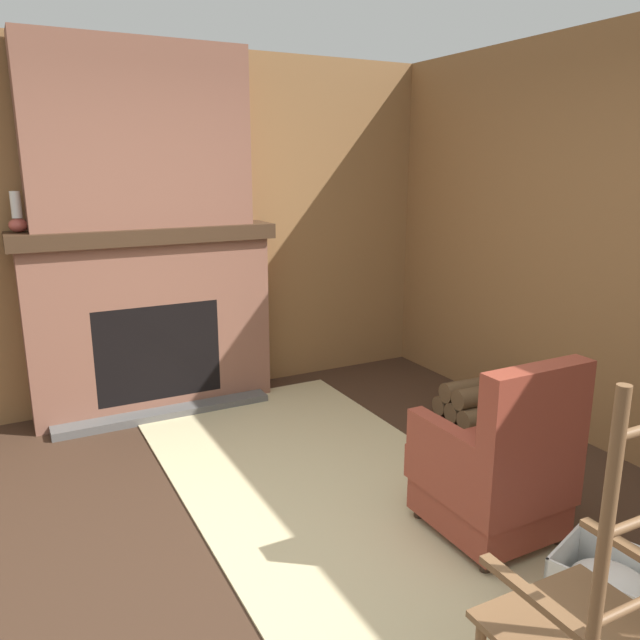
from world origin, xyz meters
TOP-DOWN VIEW (x-y plane):
  - ground_plane at (0.00, 0.00)m, footprint 14.00×14.00m
  - wood_panel_wall_left at (-2.45, 0.00)m, footprint 0.06×5.45m
  - fireplace_hearth at (-2.25, 0.00)m, footprint 0.54×1.87m
  - chimney_breast at (-2.26, 0.00)m, footprint 0.29×1.55m
  - area_rug at (-0.32, 0.59)m, footprint 3.72×1.61m
  - armchair at (0.27, 1.09)m, footprint 0.64×0.59m
  - rocking_chair at (1.33, 0.49)m, footprint 0.80×0.53m
  - firewood_stack at (-0.93, 1.98)m, footprint 0.47×0.37m
  - laundry_basket at (0.95, 1.09)m, footprint 0.51×0.48m
  - oil_lamp_vase at (-2.29, -0.83)m, footprint 0.12×0.12m
  - storage_case at (-2.29, 0.44)m, footprint 0.15×0.27m
  - decorative_plate_on_mantel at (-2.31, -0.05)m, footprint 0.07×0.26m

SIDE VIEW (x-z plane):
  - ground_plane at x=0.00m, z-range 0.00..0.00m
  - area_rug at x=-0.32m, z-range 0.00..0.01m
  - firewood_stack at x=-0.93m, z-range -0.01..0.26m
  - laundry_basket at x=0.95m, z-range 0.00..0.28m
  - armchair at x=0.27m, z-range -0.13..0.84m
  - rocking_chair at x=1.33m, z-range -0.23..1.12m
  - fireplace_hearth at x=-2.25m, z-range -0.01..1.38m
  - wood_panel_wall_left at x=-2.45m, z-range 0.00..2.68m
  - storage_case at x=-2.29m, z-range 1.39..1.53m
  - oil_lamp_vase at x=-2.29m, z-range 1.35..1.62m
  - decorative_plate_on_mantel at x=-2.31m, z-range 1.39..1.64m
  - chimney_breast at x=-2.26m, z-range 1.39..2.66m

